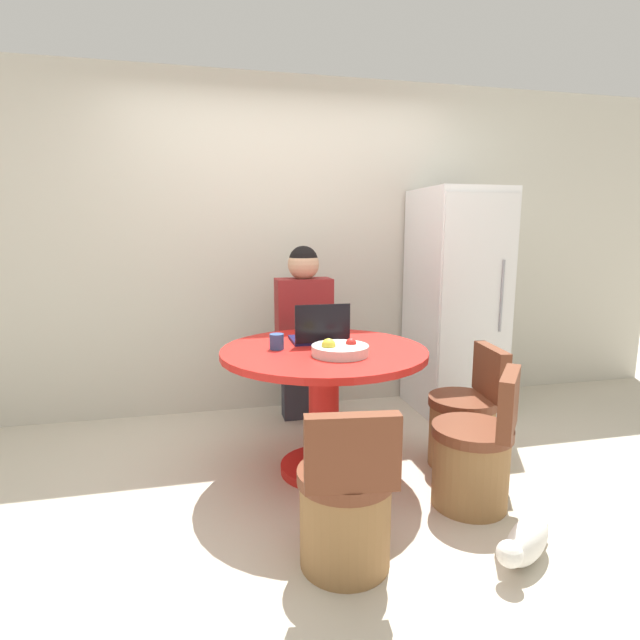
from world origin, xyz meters
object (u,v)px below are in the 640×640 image
object	(u,v)px
chair_near_camera	(346,510)
person_seated	(303,326)
chair_near_right_corner	(474,459)
cat	(525,542)
dining_table	(324,383)
fruit_bowl	(340,350)
laptop	(319,334)
refrigerator	(455,302)
chair_right_side	(464,424)

from	to	relation	value
chair_near_camera	person_seated	world-z (taller)	person_seated
chair_near_camera	person_seated	bearing A→B (deg)	-87.66
chair_near_right_corner	cat	distance (m)	0.50
chair_near_right_corner	chair_near_camera	size ratio (longest dim) A/B	1.00
chair_near_right_corner	person_seated	xyz separation A→B (m)	(-0.64, 1.36, 0.48)
dining_table	fruit_bowl	bearing A→B (deg)	-74.92
dining_table	laptop	world-z (taller)	laptop
chair_near_camera	dining_table	bearing A→B (deg)	-90.00
laptop	fruit_bowl	world-z (taller)	laptop
person_seated	cat	bearing A→B (deg)	108.74
refrigerator	chair_near_right_corner	xyz separation A→B (m)	(-0.59, -1.38, -0.62)
refrigerator	chair_near_camera	distance (m)	2.28
chair_near_right_corner	person_seated	distance (m)	1.58
dining_table	chair_near_camera	size ratio (longest dim) A/B	1.61
dining_table	laptop	bearing A→B (deg)	85.82
chair_near_right_corner	laptop	world-z (taller)	laptop
chair_near_right_corner	person_seated	world-z (taller)	person_seated
chair_near_right_corner	laptop	size ratio (longest dim) A/B	2.23
fruit_bowl	chair_right_side	bearing A→B (deg)	4.71
person_seated	fruit_bowl	xyz separation A→B (m)	(0.01, -0.99, 0.05)
chair_near_right_corner	cat	bearing A→B (deg)	36.47
refrigerator	dining_table	bearing A→B (deg)	-146.70
person_seated	chair_near_camera	bearing A→B (deg)	85.07
fruit_bowl	cat	distance (m)	1.26
laptop	cat	size ratio (longest dim) A/B	0.81
refrigerator	person_seated	size ratio (longest dim) A/B	1.32
dining_table	chair_near_right_corner	distance (m)	0.92
chair_right_side	person_seated	xyz separation A→B (m)	(-0.83, 0.92, 0.48)
refrigerator	chair_near_right_corner	world-z (taller)	refrigerator
refrigerator	fruit_bowl	world-z (taller)	refrigerator
chair_right_side	cat	world-z (taller)	chair_right_side
dining_table	chair_near_right_corner	size ratio (longest dim) A/B	1.61
cat	person_seated	bearing A→B (deg)	-104.86
chair_near_camera	laptop	size ratio (longest dim) A/B	2.23
cat	refrigerator	bearing A→B (deg)	-141.84
fruit_bowl	chair_near_camera	bearing A→B (deg)	-102.84
chair_near_camera	refrigerator	bearing A→B (deg)	-121.84
chair_right_side	cat	bearing A→B (deg)	-5.60
dining_table	fruit_bowl	size ratio (longest dim) A/B	3.80
refrigerator	dining_table	world-z (taller)	refrigerator
refrigerator	chair_near_right_corner	size ratio (longest dim) A/B	2.36
chair_near_right_corner	laptop	bearing A→B (deg)	-98.09
chair_near_camera	fruit_bowl	distance (m)	0.89
laptop	fruit_bowl	xyz separation A→B (m)	(0.03, -0.34, -0.02)
refrigerator	chair_right_side	world-z (taller)	refrigerator
laptop	person_seated	bearing A→B (deg)	-91.99
dining_table	chair_near_camera	distance (m)	0.92
dining_table	fruit_bowl	xyz separation A→B (m)	(0.05, -0.17, 0.24)
person_seated	fruit_bowl	world-z (taller)	person_seated
dining_table	cat	distance (m)	1.30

